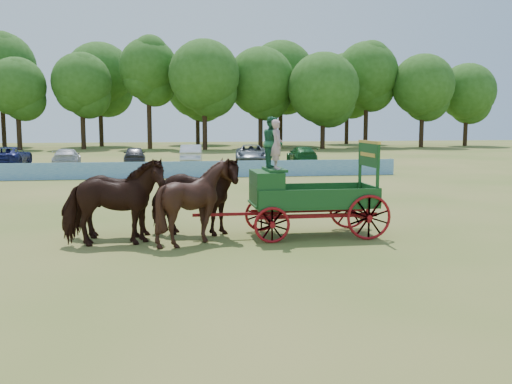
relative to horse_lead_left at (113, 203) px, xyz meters
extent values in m
plane|color=olive|center=(4.78, 1.73, -1.25)|extent=(160.00, 160.00, 0.00)
imported|color=black|center=(0.00, 0.00, 0.00)|extent=(3.02, 1.49, 2.50)
imported|color=black|center=(0.00, 1.10, 0.00)|extent=(2.97, 1.36, 2.50)
imported|color=black|center=(2.40, 0.00, 0.00)|extent=(2.50, 2.28, 2.50)
imported|color=black|center=(2.40, 1.10, 0.00)|extent=(3.21, 2.07, 2.50)
cube|color=maroon|center=(4.60, 0.55, -0.65)|extent=(0.12, 2.00, 0.12)
cube|color=maroon|center=(7.60, 0.55, -0.65)|extent=(0.12, 2.00, 0.12)
cube|color=maroon|center=(6.10, 0.00, -0.53)|extent=(3.80, 0.10, 0.12)
cube|color=maroon|center=(6.10, 1.10, -0.53)|extent=(3.80, 0.10, 0.12)
cube|color=maroon|center=(3.70, 0.55, -0.50)|extent=(2.80, 0.09, 0.09)
cube|color=#194B19|center=(6.10, 0.55, -0.25)|extent=(3.80, 1.80, 0.10)
cube|color=#194B19|center=(6.10, -0.33, 0.05)|extent=(3.80, 0.06, 0.55)
cube|color=#194B19|center=(6.10, 1.43, 0.05)|extent=(3.80, 0.06, 0.55)
cube|color=#194B19|center=(7.98, 0.55, 0.05)|extent=(0.06, 1.80, 0.55)
cube|color=#194B19|center=(4.60, 0.55, 0.30)|extent=(0.85, 1.70, 1.05)
cube|color=#194B19|center=(4.85, 0.55, 0.87)|extent=(0.55, 1.50, 0.08)
cube|color=#194B19|center=(4.22, 0.55, 0.10)|extent=(0.10, 1.60, 0.65)
cube|color=#194B19|center=(4.40, 0.55, -0.20)|extent=(0.55, 1.60, 0.06)
cube|color=#194B19|center=(7.90, -0.25, 0.70)|extent=(0.08, 0.08, 1.80)
cube|color=#194B19|center=(7.90, 1.35, 0.70)|extent=(0.08, 0.08, 1.80)
cube|color=#194B19|center=(7.90, 0.55, 1.30)|extent=(0.07, 1.75, 0.75)
cube|color=gold|center=(7.90, 0.55, 1.70)|extent=(0.08, 1.80, 0.09)
cube|color=gold|center=(7.86, 0.55, 1.30)|extent=(0.02, 1.30, 0.12)
torus|color=maroon|center=(4.60, -0.40, -0.70)|extent=(1.09, 0.09, 1.09)
torus|color=maroon|center=(4.60, 1.50, -0.70)|extent=(1.09, 0.09, 1.09)
torus|color=maroon|center=(7.60, -0.40, -0.55)|extent=(1.39, 0.09, 1.39)
torus|color=maroon|center=(7.60, 1.50, -0.55)|extent=(1.39, 0.09, 1.39)
imported|color=#C8999F|center=(4.85, 0.20, 1.66)|extent=(0.36, 0.54, 1.49)
imported|color=#25623C|center=(4.85, 0.90, 1.71)|extent=(0.60, 0.78, 1.60)
cube|color=#1E66A6|center=(3.78, 19.73, -0.72)|extent=(26.00, 0.08, 1.05)
imported|color=navy|center=(-10.89, 32.13, -0.49)|extent=(2.57, 5.48, 1.52)
imported|color=silver|center=(-6.22, 30.55, -0.54)|extent=(2.35, 5.00, 1.41)
imported|color=#333338|center=(-0.97, 31.70, -0.50)|extent=(1.98, 4.49, 1.50)
imported|color=silver|center=(3.76, 31.87, -0.44)|extent=(2.13, 5.02, 1.61)
imported|color=slate|center=(8.82, 31.43, -0.46)|extent=(3.38, 6.01, 1.59)
imported|color=#144C1E|center=(13.23, 31.29, -0.55)|extent=(2.06, 4.87, 1.40)
cylinder|color=#382314|center=(-16.26, 58.02, 0.88)|extent=(0.60, 0.60, 4.27)
sphere|color=#254F15|center=(-16.26, 58.02, 6.61)|extent=(7.04, 7.04, 7.04)
cylinder|color=#382314|center=(-8.64, 58.54, 1.04)|extent=(0.60, 0.60, 4.57)
sphere|color=#254F15|center=(-8.64, 58.54, 7.17)|extent=(7.42, 7.42, 7.42)
cylinder|color=#382314|center=(-0.34, 58.74, 1.58)|extent=(0.60, 0.60, 5.65)
sphere|color=#254F15|center=(-0.34, 58.74, 9.16)|extent=(7.44, 7.44, 7.44)
cylinder|color=#382314|center=(6.53, 54.80, 1.25)|extent=(0.60, 0.60, 5.00)
sphere|color=#254F15|center=(6.53, 54.80, 7.97)|extent=(8.77, 8.77, 8.77)
cylinder|color=#382314|center=(14.14, 58.16, 1.14)|extent=(0.60, 0.60, 4.78)
sphere|color=#254F15|center=(14.14, 58.16, 7.56)|extent=(8.88, 8.88, 8.88)
cylinder|color=#382314|center=(21.72, 54.84, 0.86)|extent=(0.60, 0.60, 4.21)
sphere|color=#254F15|center=(21.72, 54.84, 6.51)|extent=(9.13, 9.13, 9.13)
cylinder|color=#382314|center=(29.13, 59.29, 1.51)|extent=(0.60, 0.60, 5.51)
sphere|color=#254F15|center=(29.13, 59.29, 8.91)|extent=(8.50, 8.50, 8.50)
cylinder|color=#382314|center=(36.30, 57.02, 1.03)|extent=(0.60, 0.60, 4.57)
sphere|color=#254F15|center=(36.30, 57.02, 7.16)|extent=(8.41, 8.41, 8.41)
cylinder|color=#382314|center=(44.34, 59.82, 0.86)|extent=(0.60, 0.60, 4.21)
sphere|color=#254F15|center=(44.34, 59.82, 6.51)|extent=(8.02, 8.02, 8.02)
cylinder|color=#382314|center=(-20.44, 67.19, 1.72)|extent=(0.60, 0.60, 5.93)
sphere|color=#254F15|center=(-20.44, 67.19, 9.68)|extent=(9.56, 9.56, 9.56)
cylinder|color=#382314|center=(-7.28, 66.77, 1.40)|extent=(0.60, 0.60, 5.29)
sphere|color=#254F15|center=(-7.28, 66.77, 8.50)|extent=(9.56, 9.56, 9.56)
cylinder|color=#382314|center=(6.56, 70.39, 1.11)|extent=(0.60, 0.60, 4.72)
sphere|color=#254F15|center=(6.56, 70.39, 7.45)|extent=(9.24, 9.24, 9.24)
cylinder|color=#382314|center=(18.30, 65.23, 1.54)|extent=(0.60, 0.60, 5.57)
sphere|color=#254F15|center=(18.30, 65.23, 9.02)|extent=(9.67, 9.67, 9.67)
cylinder|color=#382314|center=(29.74, 69.53, 1.30)|extent=(0.60, 0.60, 5.10)
sphere|color=#254F15|center=(29.74, 69.53, 8.15)|extent=(9.33, 9.33, 9.33)
camera|label=1|loc=(1.49, -16.72, 2.37)|focal=40.00mm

